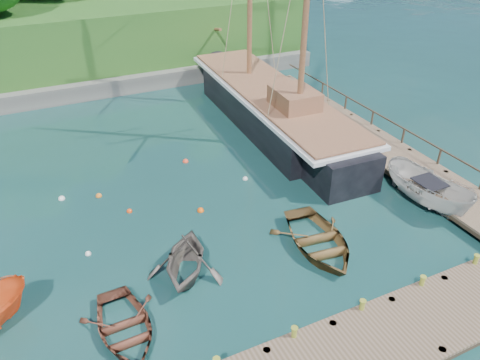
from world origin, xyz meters
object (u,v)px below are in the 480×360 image
at_px(schooner, 271,110).
at_px(rowboat_0, 125,333).
at_px(rowboat_2, 317,247).
at_px(cabin_boat_white, 424,205).
at_px(rowboat_1, 186,274).

bearing_deg(schooner, rowboat_0, -132.43).
relative_size(rowboat_0, rowboat_2, 0.82).
bearing_deg(rowboat_2, schooner, 77.82).
relative_size(cabin_boat_white, schooner, 0.20).
relative_size(rowboat_1, rowboat_2, 0.77).
bearing_deg(rowboat_0, rowboat_2, 5.04).
height_order(rowboat_1, schooner, schooner).
bearing_deg(rowboat_0, rowboat_1, 31.00).
bearing_deg(rowboat_1, cabin_boat_white, 26.68).
distance_m(rowboat_1, cabin_boat_white, 13.22).
bearing_deg(rowboat_2, rowboat_1, 178.51).
xyz_separation_m(rowboat_0, schooner, (13.81, 13.94, 1.09)).
height_order(rowboat_0, cabin_boat_white, cabin_boat_white).
bearing_deg(rowboat_2, cabin_boat_white, 11.30).
distance_m(rowboat_2, schooner, 13.65).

